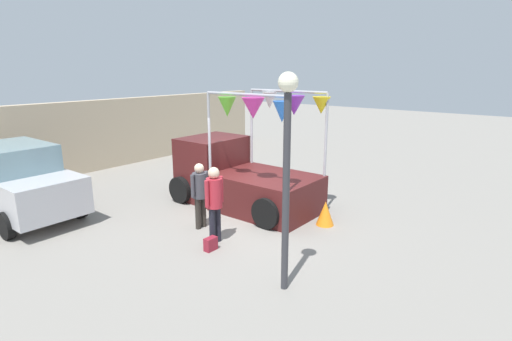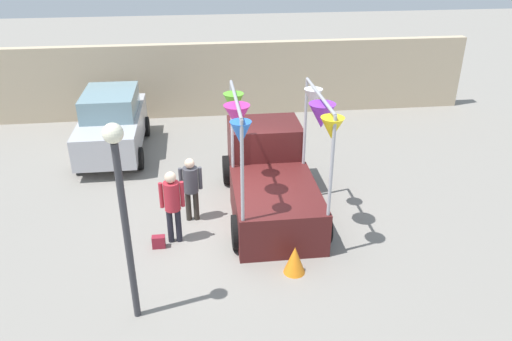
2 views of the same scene
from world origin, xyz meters
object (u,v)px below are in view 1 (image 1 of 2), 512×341
at_px(person_customer, 214,198).
at_px(vendor_truck, 238,174).
at_px(handbag, 211,244).
at_px(parked_car, 18,181).
at_px(folded_kite_bundle_tangerine, 325,213).
at_px(street_lamp, 287,152).
at_px(person_vendor, 200,190).

bearing_deg(person_customer, vendor_truck, 29.78).
relative_size(vendor_truck, person_customer, 2.39).
relative_size(vendor_truck, handbag, 14.56).
height_order(parked_car, folded_kite_bundle_tangerine, parked_car).
distance_m(vendor_truck, street_lamp, 4.86).
bearing_deg(street_lamp, folded_kite_bundle_tangerine, 16.00).
bearing_deg(person_customer, folded_kite_bundle_tangerine, -30.20).
bearing_deg(folded_kite_bundle_tangerine, street_lamp, -164.00).
relative_size(parked_car, street_lamp, 1.09).
relative_size(handbag, street_lamp, 0.08).
xyz_separation_m(parked_car, handbag, (1.57, -5.27, -0.80)).
distance_m(vendor_truck, person_vendor, 1.95).
bearing_deg(street_lamp, handbag, 82.41).
height_order(handbag, folded_kite_bundle_tangerine, folded_kite_bundle_tangerine).
bearing_deg(person_vendor, parked_car, 118.81).
bearing_deg(handbag, street_lamp, -97.59).
height_order(person_customer, street_lamp, street_lamp).
bearing_deg(person_vendor, person_customer, -114.57).
xyz_separation_m(street_lamp, folded_kite_bundle_tangerine, (3.03, 0.87, -2.12)).
relative_size(vendor_truck, folded_kite_bundle_tangerine, 6.80).
xyz_separation_m(person_customer, person_vendor, (0.39, 0.86, -0.08)).
height_order(handbag, street_lamp, street_lamp).
height_order(vendor_truck, handbag, vendor_truck).
bearing_deg(folded_kite_bundle_tangerine, person_customer, 149.80).
bearing_deg(street_lamp, person_vendor, 71.95).
bearing_deg(person_customer, person_vendor, 65.43).
distance_m(parked_car, folded_kite_bundle_tangerine, 7.81).
distance_m(person_customer, handbag, 0.98).
distance_m(person_vendor, folded_kite_bundle_tangerine, 3.09).
xyz_separation_m(vendor_truck, street_lamp, (-2.91, -3.58, 1.54)).
distance_m(vendor_truck, handbag, 3.13).
distance_m(person_customer, street_lamp, 2.73).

